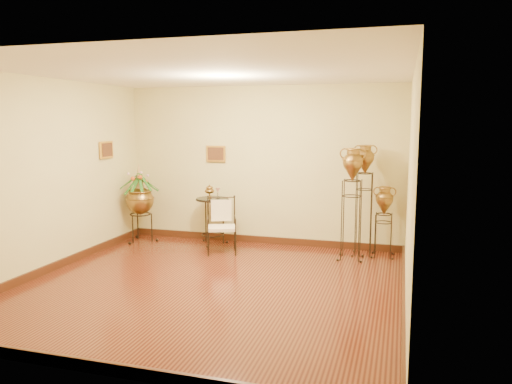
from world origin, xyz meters
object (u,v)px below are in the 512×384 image
(armchair, at_px, (222,226))
(side_table, at_px, (213,220))
(amphora_tall, at_px, (364,199))
(amphora_mid, at_px, (352,203))
(planter_urn, at_px, (140,197))

(armchair, xyz_separation_m, side_table, (-0.37, 0.53, -0.03))
(side_table, bearing_deg, armchair, -55.11)
(amphora_tall, relative_size, side_table, 1.74)
(amphora_mid, bearing_deg, planter_urn, 178.17)
(amphora_mid, distance_m, side_table, 2.53)
(amphora_tall, height_order, planter_urn, amphora_tall)
(planter_urn, height_order, side_table, planter_urn)
(amphora_mid, xyz_separation_m, planter_urn, (-3.81, 0.12, -0.09))
(amphora_tall, xyz_separation_m, amphora_mid, (-0.17, -0.30, -0.03))
(amphora_mid, relative_size, armchair, 1.94)
(amphora_mid, height_order, side_table, amphora_mid)
(amphora_tall, height_order, armchair, amphora_tall)
(amphora_mid, relative_size, planter_urn, 1.22)
(amphora_tall, height_order, side_table, amphora_tall)
(amphora_tall, height_order, amphora_mid, amphora_tall)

